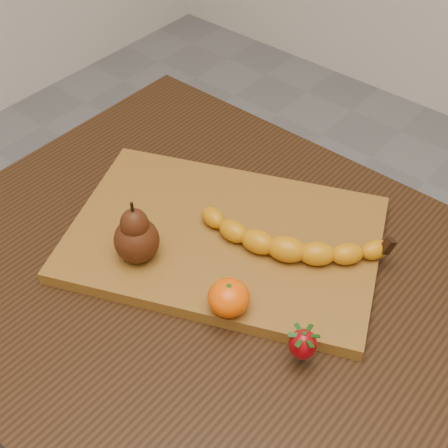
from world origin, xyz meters
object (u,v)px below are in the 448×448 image
Objects in this scene: pear at (135,231)px; mandarin at (229,298)px; table at (251,340)px; cutting_board at (224,238)px.

pear reaches higher than mandarin.
cutting_board reaches higher than table.
pear reaches higher than cutting_board.
cutting_board is 0.14m from mandarin.
cutting_board is (-0.10, 0.06, 0.11)m from table.
table is at bearing 19.23° from pear.
pear is (-0.06, -0.11, 0.06)m from cutting_board.
table is at bearing -52.41° from cutting_board.
pear is 0.16m from mandarin.
mandarin is at bearing 3.10° from pear.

